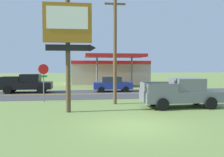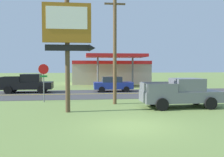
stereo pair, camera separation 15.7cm
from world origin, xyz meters
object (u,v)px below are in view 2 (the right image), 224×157
object	(u,v)px
stop_sign	(44,76)
gas_station	(111,71)
utility_pole	(115,42)
pickup_grey_parked_on_lawn	(181,93)
pickup_black_on_road	(28,84)
motel_sign	(68,35)
car_blue_near_lane	(113,84)

from	to	relation	value
stop_sign	gas_station	xyz separation A→B (m)	(7.40, 19.21, -0.08)
utility_pole	pickup_grey_parked_on_lawn	size ratio (longest dim) A/B	1.64
stop_sign	pickup_black_on_road	xyz separation A→B (m)	(-2.74, 6.90, -1.06)
motel_sign	gas_station	world-z (taller)	motel_sign
motel_sign	stop_sign	size ratio (longest dim) A/B	2.30
gas_station	pickup_black_on_road	xyz separation A→B (m)	(-10.14, -12.31, -0.98)
motel_sign	pickup_black_on_road	distance (m)	12.88
utility_pole	pickup_black_on_road	world-z (taller)	utility_pole
pickup_black_on_road	car_blue_near_lane	bearing A→B (deg)	0.00
pickup_black_on_road	car_blue_near_lane	world-z (taller)	pickup_black_on_road
stop_sign	car_blue_near_lane	distance (m)	9.36
utility_pole	pickup_black_on_road	xyz separation A→B (m)	(-8.06, 8.45, -3.58)
pickup_black_on_road	car_blue_near_lane	size ratio (longest dim) A/B	1.24
pickup_black_on_road	utility_pole	bearing A→B (deg)	-46.35
stop_sign	gas_station	size ratio (longest dim) A/B	0.25
utility_pole	gas_station	distance (m)	21.03
motel_sign	utility_pole	size ratio (longest dim) A/B	0.79
motel_sign	gas_station	size ratio (longest dim) A/B	0.57
motel_sign	pickup_grey_parked_on_lawn	world-z (taller)	motel_sign
pickup_black_on_road	stop_sign	bearing A→B (deg)	-68.33
pickup_grey_parked_on_lawn	pickup_black_on_road	size ratio (longest dim) A/B	1.01
stop_sign	car_blue_near_lane	bearing A→B (deg)	47.98
gas_station	pickup_grey_parked_on_lawn	bearing A→B (deg)	-84.60
utility_pole	car_blue_near_lane	distance (m)	9.28
pickup_grey_parked_on_lawn	utility_pole	bearing A→B (deg)	154.61
gas_station	pickup_black_on_road	distance (m)	15.98
pickup_black_on_road	pickup_grey_parked_on_lawn	bearing A→B (deg)	-40.39
motel_sign	pickup_black_on_road	size ratio (longest dim) A/B	1.30
motel_sign	pickup_grey_parked_on_lawn	xyz separation A→B (m)	(7.39, 0.87, -3.67)
stop_sign	gas_station	distance (m)	20.59
gas_station	pickup_black_on_road	world-z (taller)	gas_station
stop_sign	utility_pole	bearing A→B (deg)	-16.26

